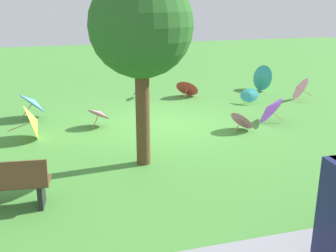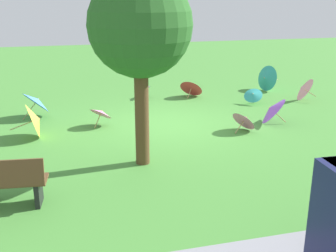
{
  "view_description": "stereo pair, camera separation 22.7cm",
  "coord_description": "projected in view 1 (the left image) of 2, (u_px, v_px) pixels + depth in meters",
  "views": [
    {
      "loc": [
        2.89,
        10.26,
        3.4
      ],
      "look_at": [
        0.46,
        1.87,
        0.6
      ],
      "focal_mm": 43.74,
      "sensor_mm": 36.0,
      "label": 1
    },
    {
      "loc": [
        2.67,
        10.32,
        3.4
      ],
      "look_at": [
        0.46,
        1.87,
        0.6
      ],
      "focal_mm": 43.74,
      "sensor_mm": 36.0,
      "label": 2
    }
  ],
  "objects": [
    {
      "name": "parasol_pink_3",
      "position": [
        298.0,
        88.0,
        13.84
      ],
      "size": [
        0.95,
        0.84,
        0.83
      ],
      "color": "tan",
      "rests_on": "ground"
    },
    {
      "name": "shade_tree",
      "position": [
        141.0,
        27.0,
        7.83
      ],
      "size": [
        2.04,
        2.04,
        3.88
      ],
      "color": "brown",
      "rests_on": "ground"
    },
    {
      "name": "parasol_pink_0",
      "position": [
        243.0,
        119.0,
        10.7
      ],
      "size": [
        0.76,
        0.82,
        0.61
      ],
      "color": "tan",
      "rests_on": "ground"
    },
    {
      "name": "parasol_pink_1",
      "position": [
        99.0,
        113.0,
        10.98
      ],
      "size": [
        0.81,
        0.82,
        0.6
      ],
      "color": "tan",
      "rests_on": "ground"
    },
    {
      "name": "ground",
      "position": [
        165.0,
        125.0,
        11.19
      ],
      "size": [
        40.0,
        40.0,
        0.0
      ],
      "primitive_type": "plane",
      "color": "#478C38"
    },
    {
      "name": "parasol_teal_1",
      "position": [
        261.0,
        78.0,
        15.23
      ],
      "size": [
        0.9,
        1.0,
        0.95
      ],
      "color": "tan",
      "rests_on": "ground"
    },
    {
      "name": "parasol_purple_0",
      "position": [
        269.0,
        109.0,
        11.35
      ],
      "size": [
        1.02,
        1.11,
        0.79
      ],
      "color": "tan",
      "rests_on": "ground"
    },
    {
      "name": "parasol_blue_0",
      "position": [
        33.0,
        102.0,
        11.71
      ],
      "size": [
        1.04,
        1.12,
        0.85
      ],
      "color": "tan",
      "rests_on": "ground"
    },
    {
      "name": "parasol_yellow_0",
      "position": [
        34.0,
        121.0,
        10.04
      ],
      "size": [
        0.9,
        0.95,
        0.91
      ],
      "color": "tan",
      "rests_on": "ground"
    },
    {
      "name": "parasol_teal_0",
      "position": [
        249.0,
        94.0,
        13.33
      ],
      "size": [
        0.79,
        0.78,
        0.54
      ],
      "color": "tan",
      "rests_on": "ground"
    },
    {
      "name": "parasol_red_0",
      "position": [
        188.0,
        87.0,
        14.29
      ],
      "size": [
        1.03,
        1.01,
        0.69
      ],
      "color": "tan",
      "rests_on": "ground"
    },
    {
      "name": "parasol_purple_2",
      "position": [
        139.0,
        90.0,
        14.07
      ],
      "size": [
        0.79,
        0.81,
        0.51
      ],
      "color": "tan",
      "rests_on": "ground"
    }
  ]
}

